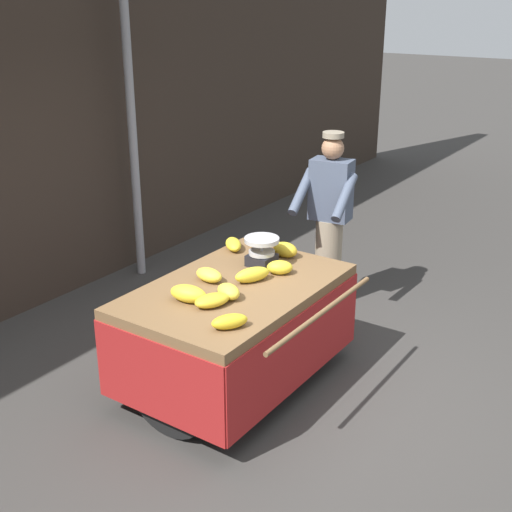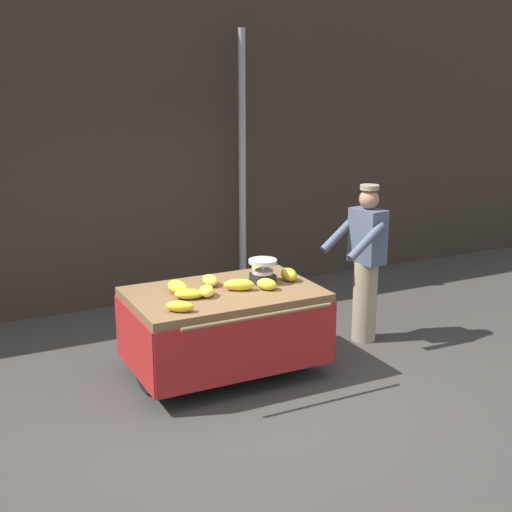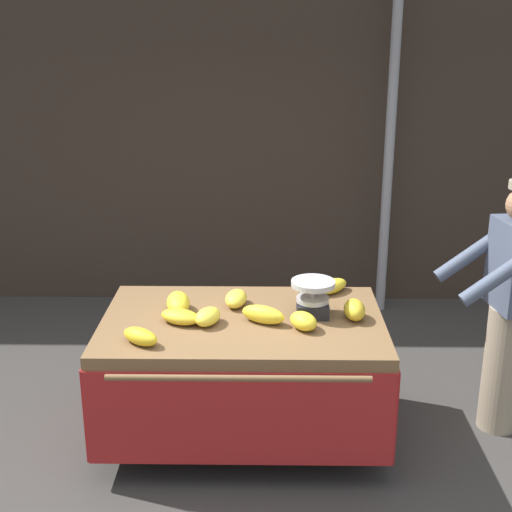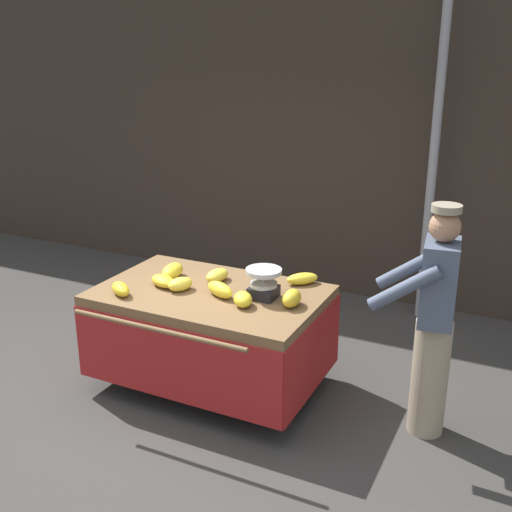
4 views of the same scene
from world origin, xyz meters
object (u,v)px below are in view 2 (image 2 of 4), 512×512
Objects in this scene: banana_bunch_0 at (180,306)px; vendor_person at (365,263)px; banana_bunch_4 at (207,291)px; banana_cart at (224,312)px; banana_bunch_8 at (259,266)px; street_pole at (242,167)px; banana_bunch_3 at (189,294)px; weighing_scale at (263,271)px; banana_bunch_6 at (178,287)px; banana_bunch_7 at (210,280)px; banana_bunch_2 at (239,285)px; banana_bunch_5 at (267,284)px; banana_bunch_1 at (289,274)px.

banana_bunch_0 is 2.36m from vendor_person.
banana_bunch_4 is at bearing -173.15° from vendor_person.
banana_cart is 6.73× the size of banana_bunch_8.
banana_bunch_3 is at bearing -125.59° from street_pole.
weighing_scale is at bearing 23.09° from banana_bunch_0.
banana_bunch_3 reaches higher than banana_cart.
banana_bunch_3 is at bearing -168.54° from banana_cart.
banana_bunch_3 is 2.11m from vendor_person.
weighing_scale is 0.16× the size of vendor_person.
banana_bunch_7 is at bearing 15.63° from banana_bunch_6.
banana_bunch_2 is 0.26m from banana_bunch_5.
weighing_scale is 0.97× the size of banana_bunch_2.
banana_bunch_3 is (-0.38, -0.08, 0.26)m from banana_cart.
banana_bunch_8 is (0.23, 0.62, -0.01)m from banana_bunch_5.
street_pole reaches higher than banana_bunch_3.
banana_bunch_0 is at bearing -125.36° from street_pole.
weighing_scale reaches higher than banana_bunch_0.
weighing_scale is 0.44m from banana_bunch_8.
banana_bunch_6 reaches higher than banana_bunch_5.
banana_bunch_1 is at bearing 16.37° from banana_bunch_0.
weighing_scale reaches higher than banana_bunch_2.
banana_bunch_0 is at bearing -132.18° from banana_bunch_7.
banana_bunch_0 is at bearing -108.55° from banana_bunch_6.
banana_bunch_2 is at bearing -173.45° from banana_bunch_1.
banana_bunch_0 is at bearing -167.40° from vendor_person.
street_pole is at bearing 56.90° from banana_bunch_7.
banana_bunch_0 is at bearing -147.16° from banana_cart.
street_pole is at bearing 54.41° from banana_bunch_3.
street_pole reaches higher than vendor_person.
banana_bunch_6 reaches higher than banana_bunch_4.
weighing_scale is 0.52m from banana_bunch_7.
banana_bunch_3 is (-0.51, -0.01, -0.01)m from banana_bunch_2.
banana_bunch_2 is (-1.13, -2.28, -0.77)m from street_pole.
street_pole is 12.02× the size of weighing_scale.
banana_bunch_6 is (-1.12, 0.11, -0.00)m from banana_bunch_1.
banana_bunch_0 is at bearing -156.33° from banana_bunch_2.
vendor_person is at bearing 7.65° from banana_bunch_1.
banana_bunch_3 is 0.94× the size of banana_bunch_6.
banana_bunch_0 is at bearing -163.63° from banana_bunch_1.
street_pole reaches higher than banana_bunch_6.
banana_bunch_0 is (-1.84, -2.59, -0.78)m from street_pole.
banana_bunch_2 reaches higher than banana_bunch_7.
banana_bunch_6 is at bearing 174.63° from banana_bunch_1.
banana_cart is 6.27× the size of banana_bunch_2.
banana_bunch_7 is (-1.31, -2.00, -0.78)m from street_pole.
banana_bunch_5 is at bearing -107.74° from weighing_scale.
vendor_person reaches higher than banana_bunch_1.
banana_bunch_6 reaches higher than banana_cart.
banana_bunch_2 is 1.09× the size of banana_bunch_3.
banana_bunch_8 is at bearing 20.90° from banana_bunch_7.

